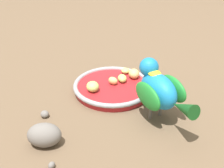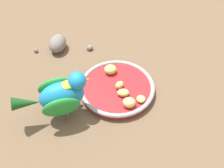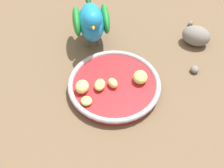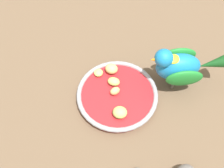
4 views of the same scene
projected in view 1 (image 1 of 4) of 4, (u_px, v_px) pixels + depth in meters
name	position (u px, v px, depth m)	size (l,w,h in m)	color
ground_plane	(114.00, 92.00, 0.93)	(4.00, 4.00, 0.00)	brown
feeding_bowl	(113.00, 87.00, 0.93)	(0.23, 0.23, 0.03)	#AD1E23
apple_piece_0	(113.00, 81.00, 0.92)	(0.03, 0.02, 0.02)	tan
apple_piece_1	(134.00, 74.00, 0.96)	(0.04, 0.03, 0.03)	tan
apple_piece_2	(126.00, 71.00, 0.99)	(0.03, 0.03, 0.02)	#B2CC66
apple_piece_3	(122.00, 78.00, 0.94)	(0.03, 0.03, 0.02)	#B2CC66
apple_piece_4	(93.00, 86.00, 0.89)	(0.04, 0.03, 0.03)	#B2CC66
parrot	(160.00, 90.00, 0.77)	(0.14, 0.20, 0.15)	#59544C
rock_large	(44.00, 135.00, 0.72)	(0.08, 0.06, 0.06)	slate
pebble_0	(52.00, 165.00, 0.66)	(0.02, 0.01, 0.01)	slate
pebble_1	(45.00, 114.00, 0.82)	(0.02, 0.02, 0.02)	slate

